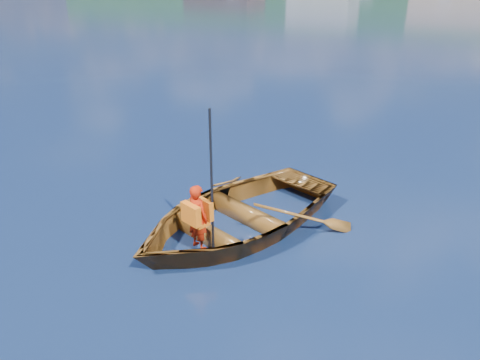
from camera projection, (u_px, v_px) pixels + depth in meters
name	position (u px, v px, depth m)	size (l,w,h in m)	color
ground	(235.00, 211.00, 8.13)	(600.00, 600.00, 0.00)	#152842
rowboat	(236.00, 214.00, 7.51)	(3.88, 4.56, 0.80)	brown
child_paddler	(198.00, 216.00, 6.69)	(0.43, 0.42, 2.11)	#BB2008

